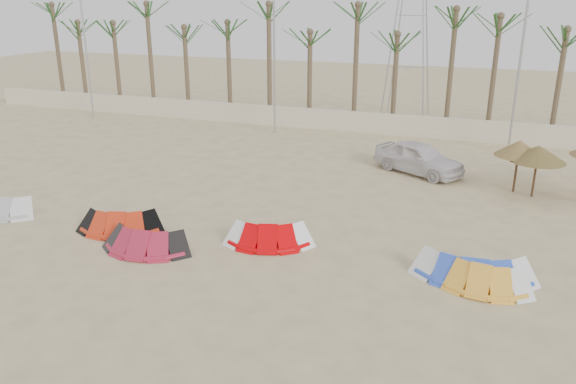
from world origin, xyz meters
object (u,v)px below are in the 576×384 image
at_px(kite_red_left, 124,219).
at_px(parasol_left, 519,148).
at_px(kite_red_mid, 150,237).
at_px(parasol_mid, 538,154).
at_px(kite_orange, 481,272).
at_px(car, 419,158).
at_px(kite_red_right, 272,231).
at_px(kite_grey, 1,201).
at_px(kite_blue, 474,263).

bearing_deg(kite_red_left, parasol_left, 34.83).
height_order(kite_red_mid, parasol_mid, parasol_mid).
height_order(kite_orange, car, car).
xyz_separation_m(kite_red_left, kite_red_right, (5.61, 0.78, -0.00)).
height_order(kite_grey, parasol_mid, parasol_mid).
bearing_deg(parasol_left, kite_orange, -96.45).
bearing_deg(kite_grey, kite_red_right, 4.32).
bearing_deg(kite_red_mid, kite_red_left, 148.62).
xyz_separation_m(kite_red_mid, kite_orange, (10.82, 1.22, -0.00)).
xyz_separation_m(kite_orange, car, (-3.33, 10.85, 0.36)).
xyz_separation_m(kite_blue, car, (-3.11, 10.31, 0.36)).
xyz_separation_m(kite_red_right, car, (3.73, 10.15, 0.36)).
relative_size(kite_red_right, parasol_mid, 1.42).
xyz_separation_m(kite_red_right, parasol_mid, (8.88, 8.33, 1.53)).
bearing_deg(car, kite_red_right, -171.27).
bearing_deg(car, kite_grey, 154.78).
height_order(kite_red_left, kite_orange, same).
xyz_separation_m(kite_grey, kite_orange, (18.56, 0.17, -0.00)).
bearing_deg(parasol_left, kite_red_right, -132.80).
bearing_deg(kite_red_mid, kite_grey, 172.30).
xyz_separation_m(kite_red_left, kite_orange, (12.67, 0.09, -0.00)).
relative_size(kite_red_left, parasol_mid, 1.46).
xyz_separation_m(kite_red_mid, kite_red_right, (3.76, 1.92, -0.00)).
distance_m(kite_blue, parasol_left, 9.18).
bearing_deg(parasol_mid, kite_red_left, -147.83).
xyz_separation_m(kite_blue, parasol_left, (1.30, 8.95, 1.58)).
relative_size(parasol_mid, car, 0.51).
height_order(kite_orange, parasol_mid, parasol_mid).
height_order(kite_red_left, parasol_mid, parasol_mid).
bearing_deg(kite_orange, kite_red_mid, -173.57).
relative_size(kite_blue, car, 0.81).
distance_m(kite_grey, kite_red_mid, 7.81).
bearing_deg(parasol_left, car, 162.75).
height_order(kite_blue, parasol_mid, parasol_mid).
bearing_deg(kite_red_left, kite_orange, 0.40).
xyz_separation_m(kite_blue, parasol_mid, (2.04, 8.50, 1.52)).
xyz_separation_m(kite_red_right, kite_orange, (7.06, -0.70, -0.00)).
xyz_separation_m(kite_grey, car, (15.23, 11.02, 0.36)).
relative_size(kite_red_left, parasol_left, 1.45).
height_order(kite_grey, kite_orange, same).
height_order(kite_grey, parasol_left, parasol_left).
xyz_separation_m(kite_orange, kite_blue, (-0.22, 0.53, 0.01)).
height_order(kite_grey, car, car).
relative_size(kite_red_mid, kite_blue, 0.87).
bearing_deg(kite_red_left, parasol_mid, 32.17).
height_order(kite_grey, kite_blue, same).
bearing_deg(kite_blue, kite_red_right, 178.61).
relative_size(kite_red_left, kite_blue, 0.92).
bearing_deg(car, kite_red_mid, 177.07).
height_order(parasol_left, parasol_mid, parasol_left).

